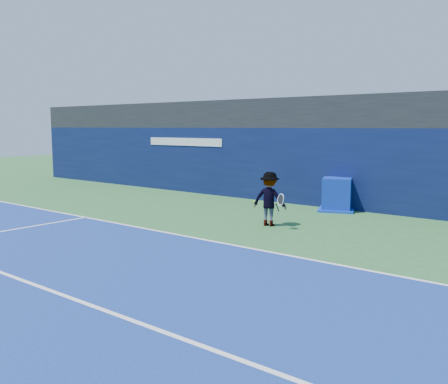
% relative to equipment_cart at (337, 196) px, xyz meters
% --- Properties ---
extents(ground, '(80.00, 80.00, 0.00)m').
position_rel_equipment_cart_xyz_m(ground, '(-0.95, -9.63, -0.55)').
color(ground, '#2E6731').
rests_on(ground, ground).
extents(baseline, '(24.00, 0.10, 0.01)m').
position_rel_equipment_cart_xyz_m(baseline, '(-0.95, -6.63, -0.54)').
color(baseline, white).
rests_on(baseline, ground).
extents(service_line, '(24.00, 0.10, 0.01)m').
position_rel_equipment_cart_xyz_m(service_line, '(-0.95, -11.63, -0.54)').
color(service_line, white).
rests_on(service_line, ground).
extents(stadium_band, '(36.00, 3.00, 1.20)m').
position_rel_equipment_cart_xyz_m(stadium_band, '(-0.95, 1.87, 3.05)').
color(stadium_band, black).
rests_on(stadium_band, back_wall_assembly).
extents(back_wall_assembly, '(36.00, 1.03, 3.00)m').
position_rel_equipment_cart_xyz_m(back_wall_assembly, '(-0.96, 0.87, 0.95)').
color(back_wall_assembly, '#0A143B').
rests_on(back_wall_assembly, ground).
extents(equipment_cart, '(1.64, 1.64, 1.20)m').
position_rel_equipment_cart_xyz_m(equipment_cart, '(0.00, 0.00, 0.00)').
color(equipment_cart, '#0B26A0').
rests_on(equipment_cart, ground).
extents(tennis_player, '(1.34, 0.82, 1.68)m').
position_rel_equipment_cart_xyz_m(tennis_player, '(-0.37, -3.86, 0.29)').
color(tennis_player, white).
rests_on(tennis_player, ground).
extents(tennis_ball, '(0.06, 0.06, 0.06)m').
position_rel_equipment_cart_xyz_m(tennis_ball, '(-0.71, -4.22, 0.23)').
color(tennis_ball, '#BEF11A').
rests_on(tennis_ball, ground).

